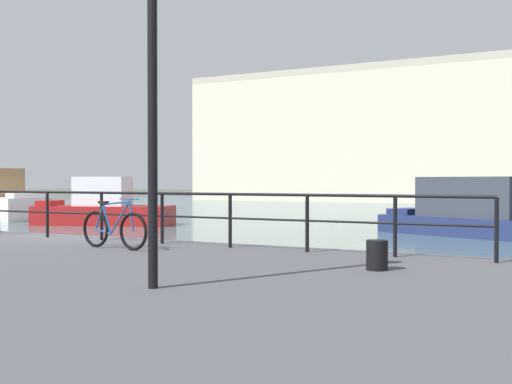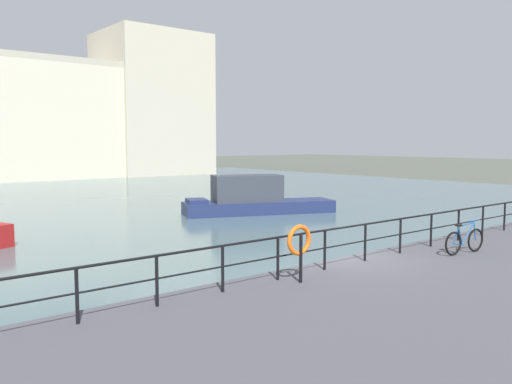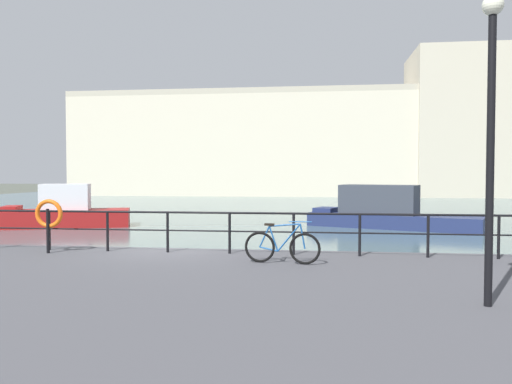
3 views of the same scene
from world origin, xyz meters
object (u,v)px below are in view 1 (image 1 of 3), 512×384
Objects in this scene: parked_bicycle at (114,229)px; moored_blue_motorboat at (103,208)px; quay_lamp_post at (152,38)px; mooring_bollard at (377,255)px; moored_red_daysailer at (481,214)px.

moored_blue_motorboat is at bearing 139.37° from parked_bicycle.
quay_lamp_post is (3.44, -3.29, 2.65)m from parked_bicycle.
mooring_bollard is at bearing 122.17° from moored_blue_motorboat.
moored_red_daysailer is at bearing 87.26° from quay_lamp_post.
moored_red_daysailer is 1.88× the size of quay_lamp_post.
moored_blue_motorboat is at bearing 27.54° from moored_red_daysailer.
mooring_bollard is at bearing 55.83° from quay_lamp_post.
quay_lamp_post is (16.07, -17.12, 3.03)m from moored_blue_motorboat.
moored_blue_motorboat is 23.67m from quay_lamp_post.
moored_blue_motorboat is 18.73m from parked_bicycle.
moored_red_daysailer is 5.09× the size of parked_bicycle.
quay_lamp_post reaches higher than moored_blue_motorboat.
moored_blue_motorboat is 22.98m from mooring_bollard.
mooring_bollard is 4.44m from quay_lamp_post.
mooring_bollard is (1.02, -15.98, 0.16)m from moored_red_daysailer.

